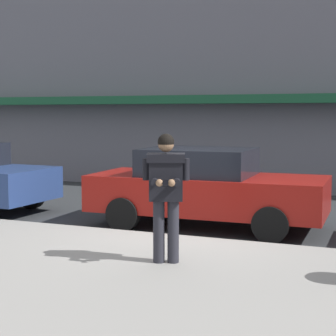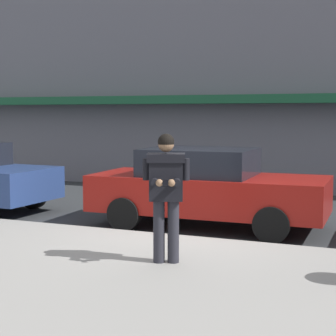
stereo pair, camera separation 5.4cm
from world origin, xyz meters
name	(u,v)px [view 2 (the right image)]	position (x,y,z in m)	size (l,w,h in m)	color
ground_plane	(184,240)	(0.00, 0.00, 0.00)	(80.00, 80.00, 0.00)	#2B2D30
sidewalk	(178,291)	(1.00, -2.85, 0.07)	(32.00, 5.30, 0.14)	gray
curb_paint_line	(241,245)	(1.00, 0.05, 0.00)	(28.00, 0.12, 0.01)	silver
parked_sedan_mid	(206,187)	(-0.01, 1.21, 0.79)	(4.54, 2.01, 1.54)	maroon
man_texting_on_phone	(166,184)	(0.46, -1.94, 1.25)	(0.61, 0.65, 1.81)	#23232B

